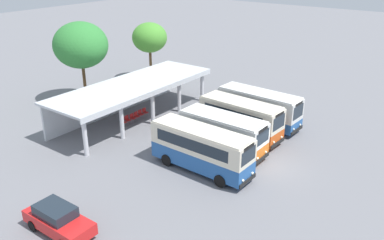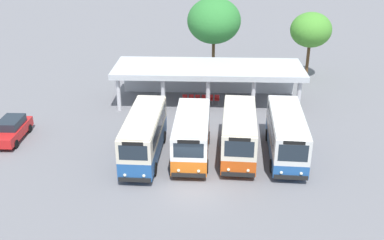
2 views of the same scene
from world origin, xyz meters
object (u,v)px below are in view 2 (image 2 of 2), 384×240
at_px(city_bus_fourth_amber, 286,133).
at_px(waiting_chair_fifth_seat, 210,99).
at_px(waiting_chair_end_by_column, 185,98).
at_px(waiting_chair_fourth_seat, 204,99).
at_px(parked_car_flank, 11,129).
at_px(waiting_chair_middle_seat, 198,99).
at_px(waiting_chair_second_from_end, 191,98).
at_px(city_bus_second_in_row, 192,134).
at_px(city_bus_middle_cream, 239,132).
at_px(city_bus_nearest_orange, 144,134).
at_px(waiting_chair_far_end_seat, 217,99).

bearing_deg(city_bus_fourth_amber, waiting_chair_fifth_seat, 118.75).
xyz_separation_m(waiting_chair_end_by_column, waiting_chair_fourth_seat, (1.74, 0.04, 0.00)).
xyz_separation_m(parked_car_flank, waiting_chair_middle_seat, (13.77, 7.72, -0.31)).
xyz_separation_m(city_bus_fourth_amber, waiting_chair_second_from_end, (-6.98, 9.54, -1.23)).
distance_m(city_bus_second_in_row, parked_car_flank, 13.85).
height_order(city_bus_middle_cream, waiting_chair_fifth_seat, city_bus_middle_cream).
height_order(city_bus_middle_cream, waiting_chair_middle_seat, city_bus_middle_cream).
bearing_deg(waiting_chair_second_from_end, parked_car_flank, -149.49).
relative_size(city_bus_nearest_orange, waiting_chair_far_end_seat, 9.09).
bearing_deg(city_bus_middle_cream, waiting_chair_fourth_seat, 105.03).
bearing_deg(city_bus_nearest_orange, waiting_chair_far_end_seat, 63.34).
xyz_separation_m(city_bus_middle_cream, city_bus_fourth_amber, (3.25, 0.02, -0.03)).
bearing_deg(waiting_chair_middle_seat, city_bus_nearest_orange, -108.43).
height_order(city_bus_second_in_row, waiting_chair_far_end_seat, city_bus_second_in_row).
bearing_deg(waiting_chair_fourth_seat, waiting_chair_end_by_column, -178.75).
xyz_separation_m(city_bus_fourth_amber, waiting_chair_middle_seat, (-6.40, 9.48, -1.23)).
xyz_separation_m(city_bus_nearest_orange, waiting_chair_middle_seat, (3.37, 10.10, -1.26)).
distance_m(waiting_chair_end_by_column, waiting_chair_fifth_seat, 2.32).
xyz_separation_m(city_bus_nearest_orange, city_bus_middle_cream, (6.51, 0.60, -0.01)).
bearing_deg(city_bus_middle_cream, waiting_chair_far_end_seat, 98.35).
bearing_deg(city_bus_nearest_orange, city_bus_middle_cream, 5.26).
bearing_deg(city_bus_fourth_amber, waiting_chair_fourth_seat, 121.43).
bearing_deg(waiting_chair_end_by_column, waiting_chair_middle_seat, -0.32).
relative_size(city_bus_fourth_amber, waiting_chair_fifth_seat, 8.97).
xyz_separation_m(parked_car_flank, waiting_chair_second_from_end, (13.19, 7.78, -0.31)).
distance_m(waiting_chair_end_by_column, waiting_chair_second_from_end, 0.58).
height_order(parked_car_flank, waiting_chair_fourth_seat, parked_car_flank).
bearing_deg(waiting_chair_middle_seat, city_bus_second_in_row, -90.65).
height_order(parked_car_flank, waiting_chair_fifth_seat, parked_car_flank).
xyz_separation_m(city_bus_nearest_orange, waiting_chair_end_by_column, (2.21, 10.10, -1.26)).
bearing_deg(waiting_chair_end_by_column, city_bus_nearest_orange, -102.32).
bearing_deg(parked_car_flank, waiting_chair_end_by_column, 31.48).
distance_m(waiting_chair_middle_seat, waiting_chair_fourth_seat, 0.58).
distance_m(city_bus_fourth_amber, waiting_chair_fifth_seat, 10.96).
bearing_deg(city_bus_middle_cream, waiting_chair_fifth_seat, 101.71).
height_order(city_bus_middle_cream, waiting_chair_end_by_column, city_bus_middle_cream).
bearing_deg(city_bus_middle_cream, waiting_chair_second_from_end, 111.28).
height_order(city_bus_fourth_amber, waiting_chair_second_from_end, city_bus_fourth_amber).
relative_size(waiting_chair_second_from_end, waiting_chair_fifth_seat, 1.00).
relative_size(city_bus_middle_cream, city_bus_fourth_amber, 0.94).
bearing_deg(waiting_chair_far_end_seat, waiting_chair_end_by_column, -178.77).
bearing_deg(city_bus_second_in_row, waiting_chair_middle_seat, 89.35).
bearing_deg(waiting_chair_second_from_end, waiting_chair_far_end_seat, 0.23).
xyz_separation_m(city_bus_nearest_orange, parked_car_flank, (-10.41, 2.38, -0.95)).
distance_m(parked_car_flank, waiting_chair_second_from_end, 15.32).
height_order(city_bus_fourth_amber, waiting_chair_fifth_seat, city_bus_fourth_amber).
relative_size(city_bus_second_in_row, waiting_chair_middle_seat, 8.13).
bearing_deg(city_bus_nearest_orange, parked_car_flank, 167.12).
bearing_deg(city_bus_second_in_row, waiting_chair_far_end_seat, 79.40).
distance_m(city_bus_fourth_amber, waiting_chair_second_from_end, 11.88).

